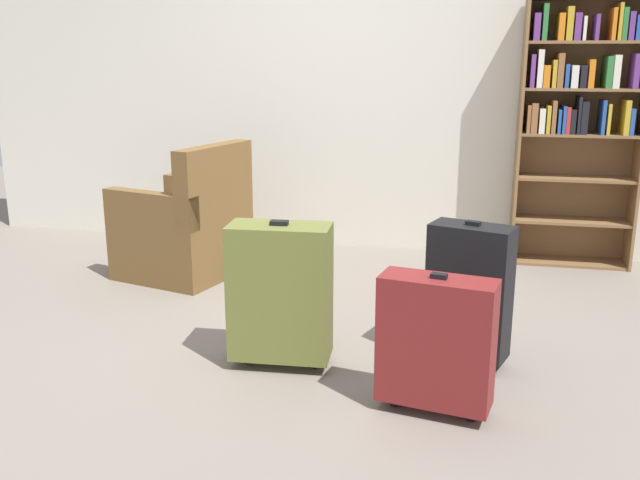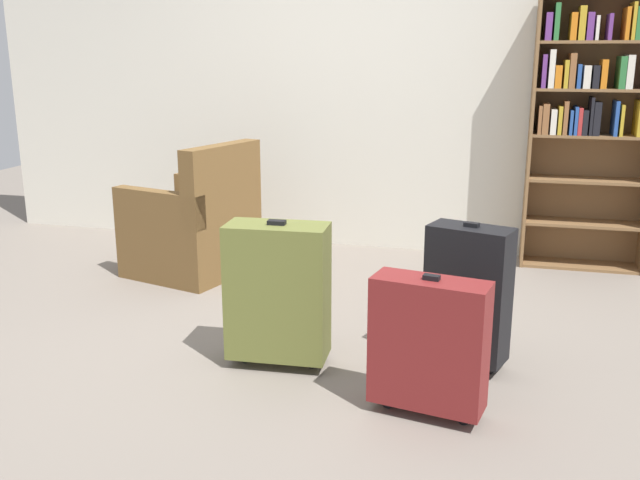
# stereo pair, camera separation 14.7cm
# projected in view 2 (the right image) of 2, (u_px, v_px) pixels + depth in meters

# --- Properties ---
(ground_plane) EXTENTS (10.32, 10.32, 0.00)m
(ground_plane) POSITION_uv_depth(u_px,v_px,m) (273.00, 340.00, 3.72)
(ground_plane) COLOR slate
(back_wall) EXTENTS (5.90, 0.10, 2.60)m
(back_wall) POSITION_uv_depth(u_px,v_px,m) (354.00, 76.00, 5.29)
(back_wall) COLOR beige
(back_wall) RESTS_ON ground
(bookshelf) EXTENTS (0.82, 0.28, 1.83)m
(bookshelf) POSITION_uv_depth(u_px,v_px,m) (591.00, 113.00, 4.77)
(bookshelf) COLOR brown
(bookshelf) RESTS_ON ground
(armchair) EXTENTS (0.86, 0.86, 0.90)m
(armchair) POSITION_uv_depth(u_px,v_px,m) (195.00, 228.00, 4.79)
(armchair) COLOR brown
(armchair) RESTS_ON ground
(mug) EXTENTS (0.12, 0.08, 0.10)m
(mug) POSITION_uv_depth(u_px,v_px,m) (253.00, 276.00, 4.64)
(mug) COLOR #1E7F4C
(mug) RESTS_ON ground
(suitcase_olive) EXTENTS (0.49, 0.26, 0.72)m
(suitcase_olive) POSITION_uv_depth(u_px,v_px,m) (278.00, 291.00, 3.35)
(suitcase_olive) COLOR brown
(suitcase_olive) RESTS_ON ground
(suitcase_black) EXTENTS (0.42, 0.30, 0.72)m
(suitcase_black) POSITION_uv_depth(u_px,v_px,m) (468.00, 293.00, 3.33)
(suitcase_black) COLOR black
(suitcase_black) RESTS_ON ground
(suitcase_dark_red) EXTENTS (0.50, 0.27, 0.61)m
(suitcase_dark_red) POSITION_uv_depth(u_px,v_px,m) (429.00, 343.00, 2.88)
(suitcase_dark_red) COLOR maroon
(suitcase_dark_red) RESTS_ON ground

